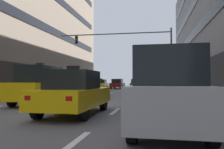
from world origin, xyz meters
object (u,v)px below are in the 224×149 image
at_px(car_driving_1, 54,87).
at_px(traffic_signal_0, 134,47).
at_px(car_parked_0, 167,91).
at_px(pedestrian_0, 196,84).
at_px(car_parked_2, 158,87).
at_px(taxi_driving_6, 90,85).
at_px(taxi_driving_4, 40,85).
at_px(taxi_driving_0, 101,84).
at_px(taxi_driving_2, 74,93).
at_px(car_driving_3, 136,84).
at_px(car_driving_5, 118,84).
at_px(car_parked_1, 161,86).
at_px(car_parked_3, 157,85).

distance_m(car_driving_1, traffic_signal_0, 9.33).
bearing_deg(car_parked_0, pedestrian_0, 77.74).
bearing_deg(traffic_signal_0, car_parked_2, -69.24).
bearing_deg(traffic_signal_0, taxi_driving_6, 133.63).
bearing_deg(car_parked_0, car_parked_2, 90.00).
height_order(taxi_driving_4, pedestrian_0, taxi_driving_4).
relative_size(taxi_driving_0, car_driving_1, 1.00).
bearing_deg(car_parked_2, taxi_driving_2, -109.46).
bearing_deg(car_driving_3, car_driving_5, -139.25).
relative_size(car_driving_5, car_parked_2, 1.03).
relative_size(taxi_driving_4, car_parked_2, 0.99).
height_order(car_parked_2, traffic_signal_0, traffic_signal_0).
xyz_separation_m(taxi_driving_4, pedestrian_0, (9.68, 9.24, -0.03)).
height_order(car_parked_0, car_parked_2, car_parked_0).
bearing_deg(car_parked_2, car_driving_1, 168.92).
height_order(car_driving_5, car_parked_0, car_parked_0).
relative_size(taxi_driving_0, taxi_driving_4, 0.97).
distance_m(taxi_driving_4, car_parked_0, 8.54).
bearing_deg(taxi_driving_6, car_parked_0, -69.81).
xyz_separation_m(car_parked_2, traffic_signal_0, (-2.42, 6.38, 4.15)).
height_order(car_driving_5, pedestrian_0, car_driving_5).
height_order(car_parked_0, car_parked_1, car_parked_1).
bearing_deg(traffic_signal_0, taxi_driving_4, -107.69).
bearing_deg(car_driving_3, taxi_driving_6, -123.33).
height_order(taxi_driving_4, car_parked_3, taxi_driving_4).
bearing_deg(taxi_driving_0, traffic_signal_0, -65.22).
bearing_deg(car_parked_0, taxi_driving_2, 144.18).
distance_m(car_driving_5, taxi_driving_6, 7.20).
distance_m(taxi_driving_0, traffic_signal_0, 17.49).
distance_m(car_parked_1, car_parked_2, 5.93).
bearing_deg(car_driving_3, car_parked_2, -81.42).
distance_m(car_parked_0, pedestrian_0, 15.17).
bearing_deg(car_driving_5, pedestrian_0, -60.96).
relative_size(taxi_driving_4, pedestrian_0, 2.84).
bearing_deg(pedestrian_0, taxi_driving_0, 124.08).
height_order(car_parked_1, traffic_signal_0, traffic_signal_0).
bearing_deg(taxi_driving_2, car_driving_5, 95.86).
xyz_separation_m(car_driving_1, car_parked_3, (9.41, 6.31, 0.02)).
xyz_separation_m(car_driving_5, pedestrian_0, (9.62, -17.32, 0.19)).
bearing_deg(taxi_driving_4, traffic_signal_0, 72.31).
relative_size(car_driving_1, taxi_driving_2, 0.94).
bearing_deg(car_driving_3, taxi_driving_2, -89.83).
relative_size(taxi_driving_0, pedestrian_0, 2.77).
relative_size(car_parked_0, car_parked_2, 0.96).
height_order(car_driving_3, pedestrian_0, pedestrian_0).
relative_size(car_driving_1, car_driving_3, 0.95).
bearing_deg(taxi_driving_0, car_parked_0, -74.19).
xyz_separation_m(taxi_driving_4, car_parked_3, (6.46, 14.45, -0.25)).
bearing_deg(traffic_signal_0, car_driving_1, -147.01).
height_order(car_driving_1, taxi_driving_2, taxi_driving_2).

